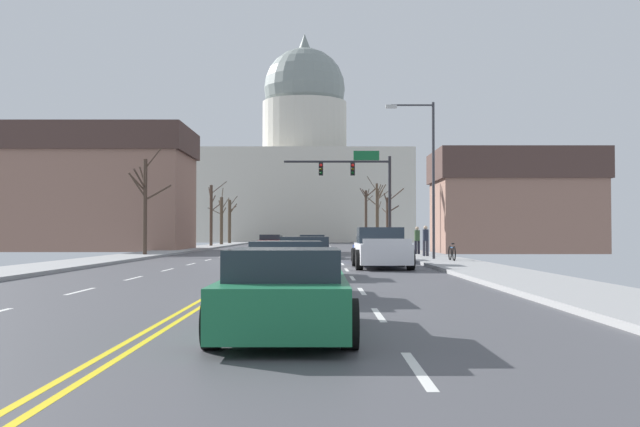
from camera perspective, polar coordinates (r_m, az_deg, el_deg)
ground at (r=37.24m, az=-3.61°, el=-3.70°), size 20.00×180.00×0.20m
signal_gantry at (r=54.03m, az=3.37°, el=2.65°), size 7.91×0.41×7.35m
street_lamp_right at (r=37.48m, az=8.50°, el=3.73°), size 2.48×0.24×7.93m
capitol_building at (r=116.31m, az=-1.03°, el=3.34°), size 32.84×19.40×33.20m
sedan_near_00 at (r=49.01m, az=-0.45°, el=-2.49°), size 2.15×4.63×1.31m
sedan_near_01 at (r=41.84m, az=-0.50°, el=-2.76°), size 2.11×4.69×1.10m
sedan_near_02 at (r=36.26m, az=4.38°, el=-2.87°), size 2.09×4.59×1.26m
pickup_truck_near_03 at (r=30.34m, az=4.98°, el=-2.84°), size 2.28×5.31×1.68m
sedan_near_04 at (r=24.00m, az=-1.01°, el=-3.52°), size 2.00×4.26×1.32m
sedan_near_05 at (r=16.59m, az=-2.40°, el=-4.46°), size 2.03×4.67×1.27m
sedan_near_06 at (r=10.51m, az=-2.53°, el=-6.25°), size 1.95×4.37×1.24m
sedan_oncoming_00 at (r=59.48m, az=-3.73°, el=-2.30°), size 2.18×4.27×1.29m
sedan_oncoming_01 at (r=69.15m, az=-3.45°, el=-2.24°), size 2.14×4.62×1.17m
flank_building_00 at (r=61.78m, az=-16.52°, el=1.87°), size 14.49×9.55×9.88m
flank_building_01 at (r=54.83m, az=15.07°, el=0.94°), size 11.65×7.42×7.35m
bare_tree_00 at (r=81.08m, az=4.68°, el=-0.13°), size 2.16×1.31×6.70m
bare_tree_01 at (r=74.59m, az=-8.27°, el=-0.02°), size 1.97×1.17×6.53m
bare_tree_02 at (r=89.18m, az=3.80°, el=-0.06°), size 2.02×1.39×6.74m
bare_tree_03 at (r=45.39m, az=-13.27°, el=1.03°), size 2.67×2.08×6.43m
bare_tree_04 at (r=75.00m, az=4.65°, el=0.15°), size 2.18×1.57×7.11m
bare_tree_05 at (r=92.09m, az=-6.86°, el=-0.53°), size 1.28×1.77×5.93m
bare_tree_06 at (r=67.19m, az=5.51°, el=-0.46°), size 1.89×2.63×5.35m
bare_tree_07 at (r=82.43m, az=-7.50°, el=-0.46°), size 2.32×1.70×6.25m
pedestrian_00 at (r=45.42m, az=7.76°, el=-1.96°), size 0.35×0.34×1.69m
pedestrian_01 at (r=41.54m, az=8.41°, el=-1.98°), size 0.35×0.34×1.71m
bicycle_parked at (r=35.33m, az=10.42°, el=-3.05°), size 0.12×1.77×0.85m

